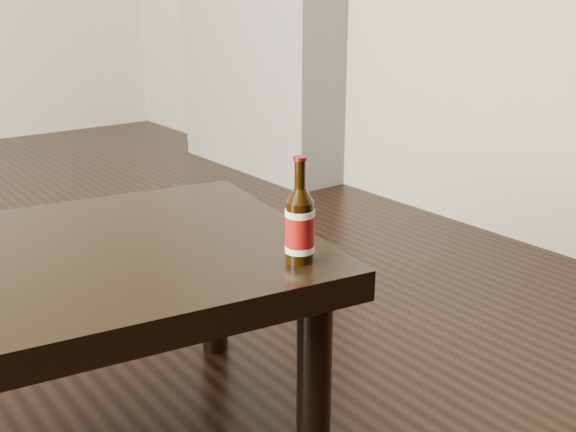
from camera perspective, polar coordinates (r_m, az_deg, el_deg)
coffee_table at (r=1.51m, az=-22.74°, el=-6.08°), size 1.41×0.97×0.49m
beer_bottle at (r=1.36m, az=1.01°, el=-0.81°), size 0.06×0.06×0.22m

